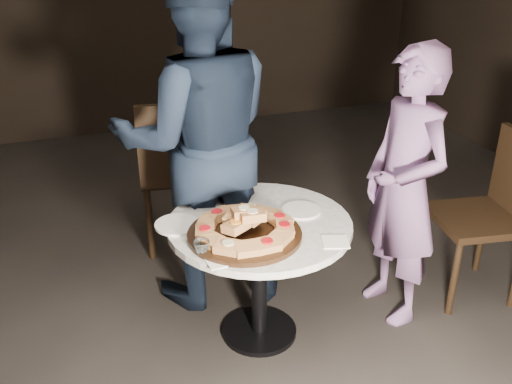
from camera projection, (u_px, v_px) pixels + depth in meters
floor at (245, 350)px, 2.82m from camera, size 7.00×7.00×0.00m
table at (260, 244)px, 2.71m from camera, size 1.00×1.00×0.65m
serving_board at (245, 234)px, 2.53m from camera, size 0.66×0.66×0.02m
focaccia_pile at (245, 225)px, 2.51m from camera, size 0.46×0.44×0.12m
plate_left at (177, 225)px, 2.62m from camera, size 0.21×0.21×0.01m
plate_right at (301, 210)px, 2.75m from camera, size 0.19×0.19×0.01m
water_glass at (202, 248)px, 2.38m from camera, size 0.09×0.09×0.07m
napkin_near at (220, 260)px, 2.35m from camera, size 0.12×0.12×0.01m
napkin_far at (335, 242)px, 2.48m from camera, size 0.14×0.14×0.01m
chair_far at (178, 165)px, 3.47m from camera, size 0.53×0.55×1.00m
chair_right at (494, 206)px, 3.06m from camera, size 0.51×0.50×0.92m
diner_navy at (198, 140)px, 2.90m from camera, size 0.96×0.79×1.82m
diner_teal at (404, 189)px, 2.82m from camera, size 0.38×0.55×1.44m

